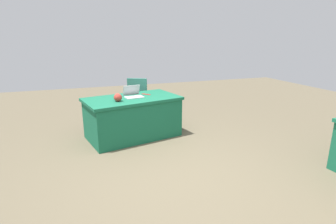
{
  "coord_description": "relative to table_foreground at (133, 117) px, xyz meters",
  "views": [
    {
      "loc": [
        1.11,
        2.87,
        1.79
      ],
      "look_at": [
        0.07,
        -0.1,
        0.9
      ],
      "focal_mm": 28.46,
      "sensor_mm": 36.0,
      "label": 1
    }
  ],
  "objects": [
    {
      "name": "ground_plane",
      "position": [
        -0.18,
        1.75,
        -0.37
      ],
      "size": [
        14.4,
        14.4,
        0.0
      ],
      "primitive_type": "plane",
      "color": "brown"
    },
    {
      "name": "table_foreground",
      "position": [
        0.0,
        0.0,
        0.0
      ],
      "size": [
        1.81,
        1.25,
        0.74
      ],
      "rotation": [
        0.0,
        0.0,
        0.22
      ],
      "color": "#196647",
      "rests_on": "ground"
    },
    {
      "name": "chair_near_front",
      "position": [
        -0.34,
        -0.94,
        0.18
      ],
      "size": [
        0.59,
        0.59,
        0.95
      ],
      "rotation": [
        0.0,
        0.0,
        2.69
      ],
      "color": "#9E9993",
      "rests_on": "ground"
    },
    {
      "name": "laptop_silver",
      "position": [
        -0.03,
        -0.03,
        0.41
      ],
      "size": [
        0.35,
        0.33,
        0.21
      ],
      "rotation": [
        0.0,
        0.0,
        0.14
      ],
      "color": "silver",
      "rests_on": "table_foreground"
    },
    {
      "name": "yarn_ball",
      "position": [
        0.28,
        0.21,
        0.44
      ],
      "size": [
        0.14,
        0.14,
        0.14
      ],
      "primitive_type": "sphere",
      "color": "#B2382D",
      "rests_on": "table_foreground"
    },
    {
      "name": "scissors_red",
      "position": [
        -0.31,
        -0.18,
        0.37
      ],
      "size": [
        0.15,
        0.16,
        0.01
      ],
      "primitive_type": "cube",
      "rotation": [
        0.0,
        0.0,
        2.32
      ],
      "color": "red",
      "rests_on": "table_foreground"
    }
  ]
}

